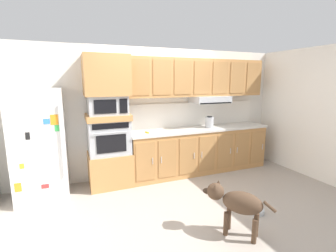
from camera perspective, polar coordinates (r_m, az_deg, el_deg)
ground_plane at (r=4.27m, az=1.71°, el=-15.40°), size 9.60×9.60×0.00m
back_kitchen_wall at (r=4.91m, az=-3.43°, el=3.34°), size 6.20×0.12×2.50m
side_panel_right at (r=5.62m, az=28.96°, el=2.95°), size 0.12×7.10×2.50m
refrigerator at (r=4.33m, az=-28.00°, el=-3.89°), size 0.76×0.73×1.76m
oven_base_cabinet at (r=4.58m, az=-13.46°, el=-9.77°), size 0.74×0.62×0.60m
built_in_oven at (r=4.40m, az=-13.79°, el=-2.43°), size 0.70×0.62×0.60m
appliance_mid_shelf at (r=4.34m, az=-14.00°, el=2.07°), size 0.74×0.62×0.10m
microwave at (r=4.31m, az=-14.12°, el=4.83°), size 0.64×0.54×0.32m
appliance_upper_cabinet at (r=4.30m, az=-14.43°, el=11.48°), size 0.74×0.62×0.68m
lower_cabinet_run at (r=5.10m, az=7.43°, el=-5.76°), size 2.94×0.63×0.88m
countertop_slab at (r=5.00m, az=7.53°, el=-0.68°), size 2.98×0.64×0.04m
backsplash_panel at (r=5.20m, az=6.05°, el=2.82°), size 2.98×0.02×0.50m
upper_cabinet_with_hood at (r=5.01m, az=7.29°, el=10.89°), size 2.94×0.48×0.88m
screwdriver at (r=4.48m, az=-4.87°, el=-1.49°), size 0.15×0.14×0.03m
electric_kettle at (r=5.02m, az=9.73°, el=0.88°), size 0.17×0.17×0.24m
dog at (r=3.18m, az=15.74°, el=-16.85°), size 0.62×0.71×0.63m
dog_food_bowl at (r=3.89m, az=20.26°, el=-18.30°), size 0.20×0.20×0.06m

